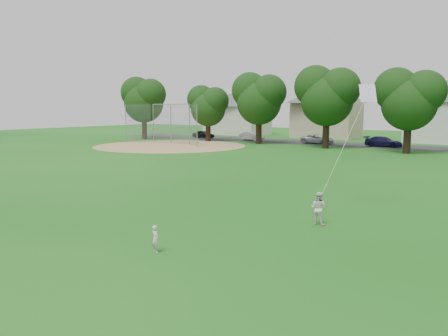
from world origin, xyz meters
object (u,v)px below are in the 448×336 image
Objects in this scene: kite at (345,144)px; baseball_backstop at (168,124)px; older_boy at (319,208)px; toddler at (155,239)px.

baseball_backstop is at bearing 142.49° from kite.
older_boy is 0.11× the size of baseball_backstop.
kite is (0.32, 1.75, 2.38)m from older_boy.
baseball_backstop is (-30.74, 25.60, 1.84)m from older_boy.
toddler is 42.19m from baseball_backstop.
kite is at bearing -97.99° from toddler.
older_boy is 0.23× the size of kite.
baseball_backstop reaches higher than older_boy.
older_boy is at bearing -100.49° from kite.
baseball_backstop is (-27.85, 31.62, 2.04)m from toddler.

